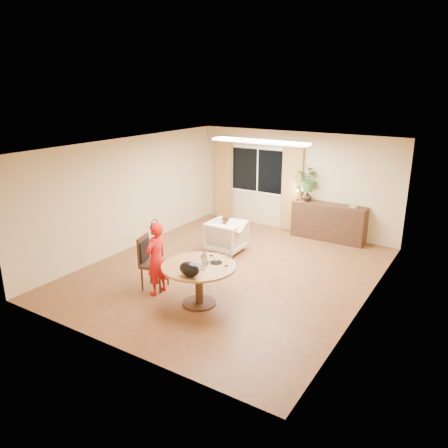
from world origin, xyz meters
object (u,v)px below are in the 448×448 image
object	(u,v)px
dining_table	(199,274)
armchair	(227,236)
sideboard	(328,222)
dining_chair	(154,263)
child	(156,258)

from	to	relation	value
dining_table	armchair	bearing A→B (deg)	111.32
dining_table	sideboard	bearing A→B (deg)	80.25
dining_table	armchair	size ratio (longest dim) A/B	1.61
dining_table	sideboard	distance (m)	4.55
dining_chair	sideboard	xyz separation A→B (m)	(1.86, 4.41, -0.06)
armchair	sideboard	bearing A→B (deg)	-131.31
child	sideboard	size ratio (longest dim) A/B	0.76
dining_table	child	distance (m)	0.91
sideboard	dining_table	bearing A→B (deg)	-99.75
armchair	sideboard	size ratio (longest dim) A/B	0.44
dining_table	child	world-z (taller)	child
dining_table	sideboard	world-z (taller)	sideboard
armchair	sideboard	xyz separation A→B (m)	(1.73, 2.04, 0.09)
dining_chair	armchair	xyz separation A→B (m)	(0.13, 2.37, -0.15)
dining_chair	armchair	world-z (taller)	dining_chair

